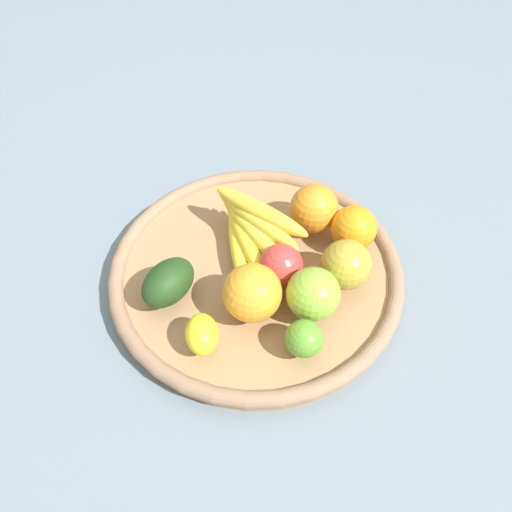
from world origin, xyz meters
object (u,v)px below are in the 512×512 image
at_px(orange_1, 252,293).
at_px(apple_2, 281,265).
at_px(lemon_0, 202,334).
at_px(apple_0, 346,265).
at_px(apple_1, 313,294).
at_px(avocado, 168,282).
at_px(banana_bunch, 251,228).
at_px(orange_0, 354,228).
at_px(orange_2, 314,209).
at_px(lime_0, 304,339).

bearing_deg(orange_1, apple_2, -100.97).
bearing_deg(lemon_0, apple_2, -108.97).
bearing_deg(apple_0, apple_1, 71.42).
bearing_deg(avocado, apple_2, -143.91).
distance_m(banana_bunch, apple_1, 0.15).
height_order(avocado, apple_0, apple_0).
bearing_deg(banana_bunch, lemon_0, 95.89).
relative_size(apple_1, lemon_0, 1.26).
bearing_deg(apple_1, apple_0, -108.58).
relative_size(avocado, lemon_0, 1.46).
bearing_deg(lemon_0, orange_0, -115.22).
xyz_separation_m(lemon_0, apple_2, (-0.05, -0.15, 0.01)).
bearing_deg(apple_0, orange_1, 47.17).
relative_size(avocado, orange_1, 1.07).
distance_m(orange_2, lime_0, 0.23).
relative_size(apple_1, orange_0, 1.07).
xyz_separation_m(orange_1, apple_0, (-0.10, -0.11, -0.00)).
distance_m(banana_bunch, orange_2, 0.11).
bearing_deg(lemon_0, orange_1, -115.42).
bearing_deg(lemon_0, orange_2, -101.07).
bearing_deg(orange_2, lemon_0, 78.93).
bearing_deg(lime_0, apple_0, -94.18).
xyz_separation_m(banana_bunch, lime_0, (-0.14, 0.14, -0.01)).
bearing_deg(orange_2, banana_bunch, 48.37).
xyz_separation_m(lemon_0, lime_0, (-0.12, -0.05, 0.00)).
xyz_separation_m(apple_1, orange_0, (-0.01, -0.14, -0.00)).
bearing_deg(orange_0, banana_bunch, 26.77).
distance_m(orange_0, lemon_0, 0.28).
distance_m(orange_2, apple_2, 0.12).
xyz_separation_m(orange_1, lemon_0, (0.04, 0.08, -0.02)).
bearing_deg(orange_2, apple_0, 134.39).
xyz_separation_m(orange_1, orange_0, (-0.08, -0.18, -0.01)).
distance_m(orange_1, orange_0, 0.20).
height_order(avocado, lemon_0, avocado).
relative_size(orange_1, orange_0, 1.17).
height_order(orange_0, apple_2, orange_0).
xyz_separation_m(avocado, orange_0, (-0.20, -0.21, 0.01)).
bearing_deg(orange_2, orange_0, 172.12).
bearing_deg(avocado, orange_2, -121.59).
distance_m(orange_1, lemon_0, 0.09).
bearing_deg(banana_bunch, avocado, 65.56).
relative_size(orange_0, apple_0, 0.95).
distance_m(orange_2, apple_0, 0.12).
distance_m(orange_0, lime_0, 0.21).
bearing_deg(orange_1, avocado, 13.30).
bearing_deg(orange_0, orange_1, 64.87).
bearing_deg(orange_0, orange_2, -7.88).
height_order(avocado, orange_0, orange_0).
xyz_separation_m(avocado, apple_0, (-0.22, -0.13, 0.01)).
bearing_deg(orange_1, banana_bunch, -62.90).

